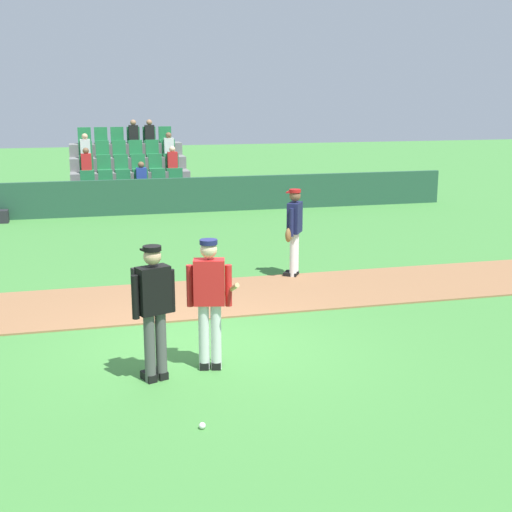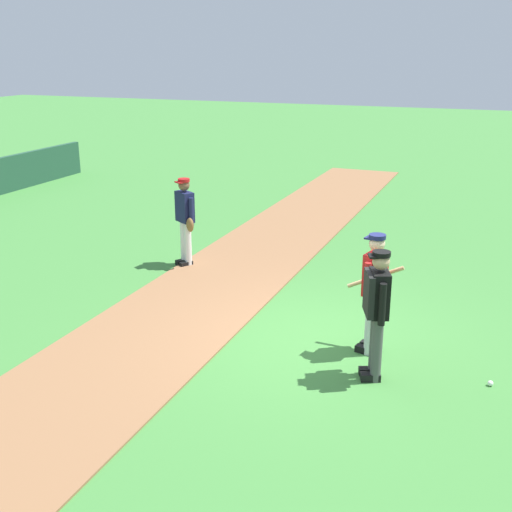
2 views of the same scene
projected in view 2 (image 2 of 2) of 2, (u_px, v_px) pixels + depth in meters
ground_plane at (320, 342)px, 9.59m from camera, size 80.00×80.00×0.00m
infield_dirt_path at (175, 317)px, 10.45m from camera, size 28.00×2.37×0.03m
batter_red_jersey at (374, 289)px, 8.99m from camera, size 0.62×0.80×1.76m
umpire_home_plate at (376, 308)px, 8.25m from camera, size 0.56×0.41×1.76m
runner_navy_jersey at (185, 219)px, 12.68m from camera, size 0.49×0.58×1.76m
baseball at (490, 383)px, 8.34m from camera, size 0.07×0.07×0.07m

